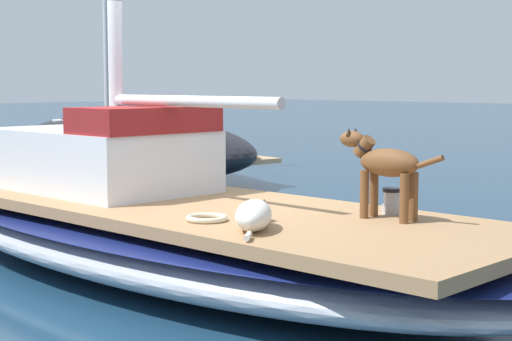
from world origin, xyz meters
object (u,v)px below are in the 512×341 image
Objects in this scene: dog_brown at (384,165)px; deck_winch at (392,202)px; coiled_rope at (207,218)px; moored_boat_starboard_side at (127,144)px; sailboat_main at (178,236)px; dog_white at (254,215)px.

deck_winch is at bearing 22.72° from dog_brown.
coiled_rope is 0.04× the size of moored_boat_starboard_side.
coiled_rope reaches higher than sailboat_main.
sailboat_main is 34.70× the size of deck_winch.
dog_brown is at bearing -41.30° from coiled_rope.
dog_white is 2.43× the size of coiled_rope.
deck_winch is 9.43m from moored_boat_starboard_side.
dog_white is at bearing 167.49° from deck_winch.
sailboat_main is 2.00m from deck_winch.
sailboat_main is at bearing 61.62° from coiled_rope.
sailboat_main is 7.77× the size of dog_brown.
dog_white is at bearing -109.53° from sailboat_main.
dog_white reaches higher than deck_winch.
deck_winch is at bearing -67.32° from sailboat_main.
moored_boat_starboard_side reaches higher than coiled_rope.
sailboat_main is 2.11m from dog_brown.
dog_brown is 9.65m from moored_boat_starboard_side.
coiled_rope is (-1.04, 0.91, -0.40)m from dog_brown.
moored_boat_starboard_side reaches higher than sailboat_main.
dog_brown reaches higher than coiled_rope.
moored_boat_starboard_side is at bearing 65.87° from dog_brown.
deck_winch is at bearing -112.95° from moored_boat_starboard_side.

